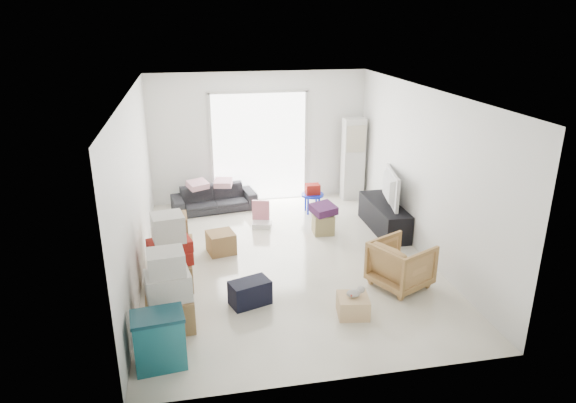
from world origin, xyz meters
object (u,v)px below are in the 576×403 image
(sofa, at_px, (214,195))
(storage_bins, at_px, (159,340))
(wood_crate, at_px, (353,306))
(armchair, at_px, (401,262))
(ac_tower, at_px, (353,159))
(kids_table, at_px, (312,193))
(tv_console, at_px, (384,217))
(ottoman, at_px, (323,224))
(television, at_px, (385,200))

(sofa, bearing_deg, storage_bins, -109.24)
(storage_bins, xyz_separation_m, wood_crate, (2.45, 0.58, -0.20))
(armchair, height_order, wood_crate, armchair)
(ac_tower, relative_size, kids_table, 2.96)
(armchair, bearing_deg, ac_tower, -33.24)
(sofa, distance_m, storage_bins, 4.95)
(tv_console, relative_size, armchair, 2.03)
(storage_bins, bearing_deg, tv_console, 39.68)
(ottoman, distance_m, kids_table, 1.09)
(tv_console, height_order, ottoman, tv_console)
(television, bearing_deg, storage_bins, 140.70)
(storage_bins, distance_m, wood_crate, 2.53)
(storage_bins, relative_size, ottoman, 1.82)
(ac_tower, xyz_separation_m, armchair, (-0.48, -3.82, -0.49))
(kids_table, bearing_deg, ottoman, -92.90)
(tv_console, bearing_deg, sofa, 151.56)
(storage_bins, height_order, wood_crate, storage_bins)
(tv_console, distance_m, kids_table, 1.57)
(ottoman, bearing_deg, kids_table, 87.10)
(ottoman, bearing_deg, armchair, -73.73)
(tv_console, height_order, armchair, armchair)
(ac_tower, bearing_deg, kids_table, -147.66)
(armchair, distance_m, kids_table, 3.21)
(sofa, bearing_deg, tv_console, -37.36)
(ac_tower, xyz_separation_m, storage_bins, (-3.85, -5.02, -0.54))
(ac_tower, height_order, sofa, ac_tower)
(armchair, bearing_deg, kids_table, -16.09)
(ottoman, height_order, wood_crate, ottoman)
(armchair, bearing_deg, ottoman, -9.84)
(wood_crate, bearing_deg, kids_table, 84.58)
(ottoman, height_order, kids_table, kids_table)
(sofa, xyz_separation_m, ottoman, (1.87, -1.57, -0.15))
(armchair, distance_m, ottoman, 2.19)
(ac_tower, height_order, tv_console, ac_tower)
(sofa, bearing_deg, kids_table, -23.64)
(television, relative_size, storage_bins, 1.61)
(armchair, xyz_separation_m, storage_bins, (-3.37, -1.20, -0.05))
(television, distance_m, sofa, 3.44)
(tv_console, bearing_deg, armchair, -104.54)
(ac_tower, height_order, ottoman, ac_tower)
(tv_console, distance_m, sofa, 3.43)
(armchair, xyz_separation_m, wood_crate, (-0.92, -0.62, -0.25))
(television, bearing_deg, armchair, 176.47)
(television, bearing_deg, wood_crate, 162.44)
(ac_tower, distance_m, wood_crate, 4.71)
(television, distance_m, wood_crate, 3.05)
(ac_tower, xyz_separation_m, television, (0.05, -1.78, -0.29))
(sofa, height_order, storage_bins, storage_bins)
(ac_tower, relative_size, storage_bins, 2.66)
(tv_console, xyz_separation_m, ottoman, (-1.14, 0.06, -0.08))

